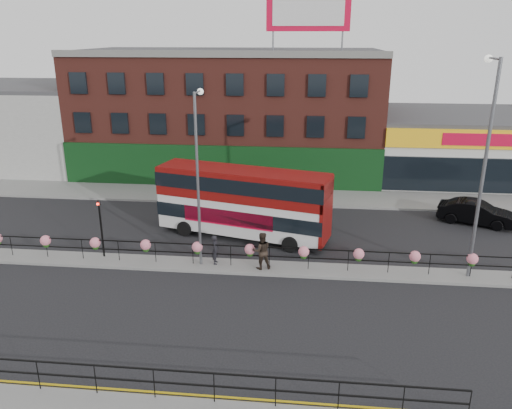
# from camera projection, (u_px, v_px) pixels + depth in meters

# --- Properties ---
(ground) EXTENTS (120.00, 120.00, 0.00)m
(ground) POSITION_uv_depth(u_px,v_px,m) (250.00, 269.00, 25.89)
(ground) COLOR black
(ground) RESTS_ON ground
(north_pavement) EXTENTS (60.00, 4.00, 0.15)m
(north_pavement) POSITION_uv_depth(u_px,v_px,m) (269.00, 196.00, 37.15)
(north_pavement) COLOR slate
(north_pavement) RESTS_ON ground
(median) EXTENTS (60.00, 1.60, 0.15)m
(median) POSITION_uv_depth(u_px,v_px,m) (250.00, 267.00, 25.86)
(median) COLOR slate
(median) RESTS_ON ground
(yellow_line_inner) EXTENTS (60.00, 0.10, 0.01)m
(yellow_line_inner) POSITION_uv_depth(u_px,v_px,m) (217.00, 397.00, 16.76)
(yellow_line_inner) COLOR gold
(yellow_line_inner) RESTS_ON ground
(yellow_line_outer) EXTENTS (60.00, 0.10, 0.01)m
(yellow_line_outer) POSITION_uv_depth(u_px,v_px,m) (216.00, 400.00, 16.60)
(yellow_line_outer) COLOR gold
(yellow_line_outer) RESTS_ON ground
(brick_building) EXTENTS (25.00, 12.21, 10.30)m
(brick_building) POSITION_uv_depth(u_px,v_px,m) (231.00, 111.00, 43.38)
(brick_building) COLOR brown
(brick_building) RESTS_ON ground
(supermarket) EXTENTS (15.00, 12.25, 5.30)m
(supermarket) POSITION_uv_depth(u_px,v_px,m) (465.00, 145.00, 42.17)
(supermarket) COLOR silver
(supermarket) RESTS_ON ground
(warehouse_west) EXTENTS (15.50, 12.00, 7.30)m
(warehouse_west) POSITION_uv_depth(u_px,v_px,m) (14.00, 124.00, 45.89)
(warehouse_west) COLOR #A3A39E
(warehouse_west) RESTS_ON ground
(billboard) EXTENTS (6.00, 0.29, 4.40)m
(billboard) POSITION_uv_depth(u_px,v_px,m) (308.00, 9.00, 35.45)
(billboard) COLOR red
(billboard) RESTS_ON brick_building
(median_railing) EXTENTS (30.04, 0.56, 1.23)m
(median_railing) POSITION_uv_depth(u_px,v_px,m) (250.00, 250.00, 25.55)
(median_railing) COLOR black
(median_railing) RESTS_ON median
(south_railing) EXTENTS (20.04, 0.05, 1.12)m
(south_railing) POSITION_uv_depth(u_px,v_px,m) (154.00, 377.00, 16.27)
(south_railing) COLOR black
(south_railing) RESTS_ON south_pavement
(double_decker_bus) EXTENTS (10.51, 4.97, 4.14)m
(double_decker_bus) POSITION_uv_depth(u_px,v_px,m) (243.00, 196.00, 29.16)
(double_decker_bus) COLOR silver
(double_decker_bus) RESTS_ON ground
(car) EXTENTS (4.70, 5.69, 1.52)m
(car) POSITION_uv_depth(u_px,v_px,m) (476.00, 213.00, 31.75)
(car) COLOR black
(car) RESTS_ON ground
(pedestrian_a) EXTENTS (0.62, 0.45, 1.57)m
(pedestrian_a) POSITION_uv_depth(u_px,v_px,m) (215.00, 249.00, 25.90)
(pedestrian_a) COLOR black
(pedestrian_a) RESTS_ON median
(pedestrian_b) EXTENTS (1.34, 1.25, 1.96)m
(pedestrian_b) POSITION_uv_depth(u_px,v_px,m) (262.00, 251.00, 25.29)
(pedestrian_b) COLOR black
(pedestrian_b) RESTS_ON median
(lamp_column_west) EXTENTS (0.32, 1.56, 8.87)m
(lamp_column_west) POSITION_uv_depth(u_px,v_px,m) (198.00, 165.00, 24.60)
(lamp_column_west) COLOR slate
(lamp_column_west) RESTS_ON median
(lamp_column_east) EXTENTS (0.38, 1.84, 10.50)m
(lamp_column_east) POSITION_uv_depth(u_px,v_px,m) (484.00, 152.00, 23.04)
(lamp_column_east) COLOR slate
(lamp_column_east) RESTS_ON median
(traffic_light_median) EXTENTS (0.15, 0.28, 3.65)m
(traffic_light_median) POSITION_uv_depth(u_px,v_px,m) (100.00, 216.00, 26.24)
(traffic_light_median) COLOR black
(traffic_light_median) RESTS_ON median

